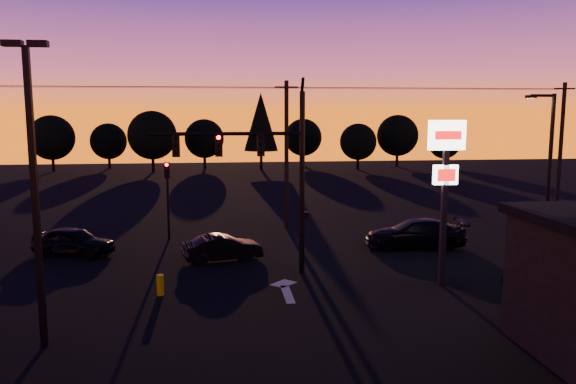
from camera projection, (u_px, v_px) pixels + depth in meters
The scene contains 24 objects.
ground at pixel (278, 303), 21.05m from camera, with size 120.00×120.00×0.00m, color black.
lane_arrow at pixel (286, 289), 22.74m from camera, with size 1.20×3.10×0.01m.
traffic_signal_mast at pixel (266, 163), 24.26m from camera, with size 6.79×0.52×8.58m.
secondary_signal at pixel (168, 189), 31.33m from camera, with size 0.30×0.31×4.35m.
parking_lot_light at pixel (34, 176), 16.45m from camera, with size 1.25×0.30×9.14m.
pylon_sign at pixel (446, 167), 22.66m from camera, with size 1.50×0.28×6.80m.
streetlight at pixel (548, 167), 27.48m from camera, with size 1.55×0.35×8.00m.
utility_pole_1 at pixel (286, 153), 34.39m from camera, with size 1.40×0.26×9.00m.
utility_pole_2 at pixel (560, 151), 36.54m from camera, with size 1.40×0.26×9.00m.
power_wires at pixel (286, 88), 33.83m from camera, with size 36.00×1.22×0.07m.
bollard at pixel (160, 285), 21.94m from camera, with size 0.27×0.27×0.82m, color #CDCB01.
tree_0 at pixel (52, 138), 66.97m from camera, with size 5.36×5.36×6.74m.
tree_1 at pixel (109, 141), 70.73m from camera, with size 4.54×4.54×5.71m.
tree_2 at pixel (152, 135), 66.40m from camera, with size 5.77×5.78×7.26m.
tree_3 at pixel (204, 139), 71.13m from camera, with size 4.95×4.95×6.22m.
tree_4 at pixel (261, 122), 68.71m from camera, with size 4.18×4.18×9.50m.
tree_5 at pixel (303, 137), 74.65m from camera, with size 4.95×4.95×6.22m.
tree_6 at pixel (358, 142), 69.52m from camera, with size 4.54×4.54×5.71m.
tree_7 at pixel (398, 136), 73.09m from camera, with size 5.36×5.36×6.74m.
tree_8 at pixel (444, 143), 72.96m from camera, with size 4.12×4.12×5.19m.
car_left at pixel (73, 241), 28.09m from camera, with size 1.66×4.13×1.41m, color black.
car_mid at pixel (223, 248), 27.08m from camera, with size 1.32×3.79×1.25m, color black.
car_right at pixel (415, 233), 29.62m from camera, with size 2.12×5.22×1.51m, color black.
suv_parked at pixel (574, 292), 20.10m from camera, with size 2.37×5.15×1.43m, color black.
Camera 1 is at (-2.06, -20.14, 7.13)m, focal length 35.00 mm.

